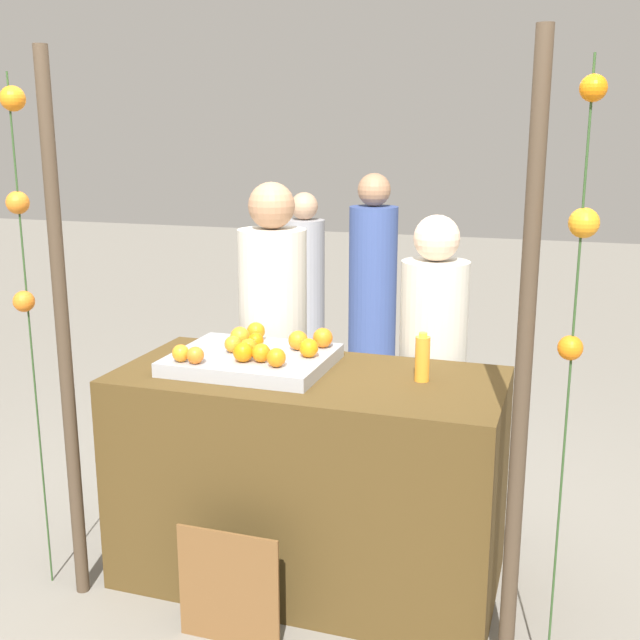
{
  "coord_description": "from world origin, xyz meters",
  "views": [
    {
      "loc": [
        1.03,
        -2.97,
        1.93
      ],
      "look_at": [
        0.0,
        0.15,
        1.14
      ],
      "focal_mm": 43.83,
      "sensor_mm": 36.0,
      "label": 1
    }
  ],
  "objects_px": {
    "stall_counter": "(309,477)",
    "orange_1": "(248,347)",
    "vendor_left": "(274,362)",
    "orange_0": "(233,344)",
    "juice_bottle": "(422,358)",
    "chalkboard_sign": "(229,589)",
    "vendor_right": "(431,392)"
  },
  "relations": [
    {
      "from": "chalkboard_sign",
      "to": "vendor_left",
      "type": "bearing_deg",
      "value": 102.66
    },
    {
      "from": "orange_0",
      "to": "orange_1",
      "type": "height_order",
      "value": "orange_1"
    },
    {
      "from": "stall_counter",
      "to": "vendor_left",
      "type": "height_order",
      "value": "vendor_left"
    },
    {
      "from": "juice_bottle",
      "to": "vendor_right",
      "type": "distance_m",
      "value": 0.58
    },
    {
      "from": "vendor_left",
      "to": "vendor_right",
      "type": "relative_size",
      "value": 1.08
    },
    {
      "from": "orange_0",
      "to": "orange_1",
      "type": "relative_size",
      "value": 0.97
    },
    {
      "from": "orange_0",
      "to": "vendor_left",
      "type": "bearing_deg",
      "value": 93.87
    },
    {
      "from": "juice_bottle",
      "to": "vendor_left",
      "type": "distance_m",
      "value": 1.04
    },
    {
      "from": "orange_1",
      "to": "stall_counter",
      "type": "bearing_deg",
      "value": 2.97
    },
    {
      "from": "juice_bottle",
      "to": "vendor_right",
      "type": "xyz_separation_m",
      "value": [
        -0.04,
        0.49,
        -0.31
      ]
    },
    {
      "from": "chalkboard_sign",
      "to": "juice_bottle",
      "type": "bearing_deg",
      "value": 44.73
    },
    {
      "from": "vendor_right",
      "to": "orange_0",
      "type": "bearing_deg",
      "value": -145.4
    },
    {
      "from": "orange_1",
      "to": "chalkboard_sign",
      "type": "relative_size",
      "value": 0.16
    },
    {
      "from": "orange_1",
      "to": "juice_bottle",
      "type": "xyz_separation_m",
      "value": [
        0.74,
        0.07,
        -0.0
      ]
    },
    {
      "from": "orange_0",
      "to": "juice_bottle",
      "type": "height_order",
      "value": "juice_bottle"
    },
    {
      "from": "stall_counter",
      "to": "orange_1",
      "type": "xyz_separation_m",
      "value": [
        -0.27,
        -0.01,
        0.57
      ]
    },
    {
      "from": "chalkboard_sign",
      "to": "stall_counter",
      "type": "bearing_deg",
      "value": 75.77
    },
    {
      "from": "stall_counter",
      "to": "juice_bottle",
      "type": "relative_size",
      "value": 8.0
    },
    {
      "from": "vendor_left",
      "to": "vendor_right",
      "type": "height_order",
      "value": "vendor_left"
    },
    {
      "from": "stall_counter",
      "to": "orange_1",
      "type": "bearing_deg",
      "value": -177.03
    },
    {
      "from": "stall_counter",
      "to": "orange_1",
      "type": "height_order",
      "value": "orange_1"
    },
    {
      "from": "vendor_left",
      "to": "vendor_right",
      "type": "distance_m",
      "value": 0.82
    },
    {
      "from": "orange_1",
      "to": "vendor_left",
      "type": "bearing_deg",
      "value": 101.65
    },
    {
      "from": "stall_counter",
      "to": "chalkboard_sign",
      "type": "bearing_deg",
      "value": -104.23
    },
    {
      "from": "orange_1",
      "to": "juice_bottle",
      "type": "bearing_deg",
      "value": 5.51
    },
    {
      "from": "vendor_left",
      "to": "stall_counter",
      "type": "bearing_deg",
      "value": -56.17
    },
    {
      "from": "chalkboard_sign",
      "to": "vendor_left",
      "type": "height_order",
      "value": "vendor_left"
    },
    {
      "from": "vendor_right",
      "to": "stall_counter",
      "type": "bearing_deg",
      "value": -127.81
    },
    {
      "from": "orange_1",
      "to": "chalkboard_sign",
      "type": "distance_m",
      "value": 0.98
    },
    {
      "from": "chalkboard_sign",
      "to": "vendor_right",
      "type": "distance_m",
      "value": 1.33
    },
    {
      "from": "orange_0",
      "to": "vendor_left",
      "type": "relative_size",
      "value": 0.04
    },
    {
      "from": "orange_0",
      "to": "vendor_left",
      "type": "xyz_separation_m",
      "value": [
        -0.04,
        0.57,
        -0.25
      ]
    }
  ]
}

